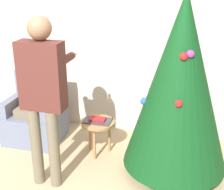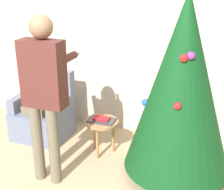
{
  "view_description": "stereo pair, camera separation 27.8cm",
  "coord_description": "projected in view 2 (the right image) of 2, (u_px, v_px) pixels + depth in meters",
  "views": [
    {
      "loc": [
        1.22,
        -1.85,
        2.16
      ],
      "look_at": [
        0.47,
        1.01,
        1.0
      ],
      "focal_mm": 50.0,
      "sensor_mm": 36.0,
      "label": 1
    },
    {
      "loc": [
        1.48,
        -1.77,
        2.16
      ],
      "look_at": [
        0.47,
        1.01,
        1.0
      ],
      "focal_mm": 50.0,
      "sensor_mm": 36.0,
      "label": 2
    }
  ],
  "objects": [
    {
      "name": "armchair",
      "position": [
        44.0,
        114.0,
        4.37
      ],
      "size": [
        0.71,
        0.65,
        0.91
      ],
      "color": "slate",
      "rests_on": "ground_plane"
    },
    {
      "name": "side_stool",
      "position": [
        102.0,
        126.0,
        3.89
      ],
      "size": [
        0.42,
        0.42,
        0.45
      ],
      "color": "#A37547",
      "rests_on": "ground_plane"
    },
    {
      "name": "laptop",
      "position": [
        102.0,
        120.0,
        3.86
      ],
      "size": [
        0.34,
        0.21,
        0.02
      ],
      "color": "#38383D",
      "rests_on": "side_stool"
    },
    {
      "name": "person_standing",
      "position": [
        44.0,
        86.0,
        3.16
      ],
      "size": [
        0.46,
        0.57,
        1.8
      ],
      "color": "#6B604C",
      "rests_on": "ground_plane"
    },
    {
      "name": "book",
      "position": [
        102.0,
        119.0,
        3.85
      ],
      "size": [
        0.19,
        0.13,
        0.02
      ],
      "color": "#B21E23",
      "rests_on": "laptop"
    },
    {
      "name": "person_seated",
      "position": [
        41.0,
        91.0,
        4.22
      ],
      "size": [
        0.36,
        0.46,
        1.22
      ],
      "color": "#6B604C",
      "rests_on": "ground_plane"
    },
    {
      "name": "wall_back",
      "position": [
        110.0,
        36.0,
        4.26
      ],
      "size": [
        8.0,
        0.06,
        2.7
      ],
      "color": "beige",
      "rests_on": "ground_plane"
    },
    {
      "name": "christmas_tree",
      "position": [
        182.0,
        86.0,
        3.18
      ],
      "size": [
        1.15,
        1.15,
        2.04
      ],
      "color": "brown",
      "rests_on": "ground_plane"
    }
  ]
}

